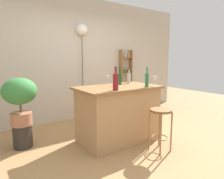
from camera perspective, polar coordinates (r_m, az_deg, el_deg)
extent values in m
plane|color=#A37A4C|center=(3.37, 4.81, -15.88)|extent=(12.00, 12.00, 0.00)
cube|color=#BCB2A3|center=(4.73, -10.34, 8.61)|extent=(6.40, 0.10, 2.80)
cube|color=tan|center=(3.44, 1.70, -7.29)|extent=(1.28, 0.75, 0.91)
cube|color=olive|center=(3.34, 1.74, 0.55)|extent=(1.40, 0.82, 0.04)
cylinder|color=#997047|center=(3.03, 13.87, -12.68)|extent=(0.02, 0.02, 0.62)
cylinder|color=#997047|center=(3.20, 16.71, -11.62)|extent=(0.02, 0.02, 0.62)
cylinder|color=#997047|center=(3.18, 10.65, -11.53)|extent=(0.02, 0.02, 0.62)
cylinder|color=#997047|center=(3.34, 13.52, -10.60)|extent=(0.02, 0.02, 0.62)
torus|color=#997047|center=(3.22, 13.62, -13.27)|extent=(0.25, 0.25, 0.02)
cylinder|color=brown|center=(3.09, 13.91, -5.86)|extent=(0.33, 0.33, 0.03)
cube|color=olive|center=(5.26, 2.52, 2.44)|extent=(0.02, 0.14, 1.64)
cube|color=olive|center=(5.47, 5.31, 2.66)|extent=(0.02, 0.14, 1.64)
cube|color=olive|center=(5.47, 3.87, -3.87)|extent=(0.32, 0.14, 0.02)
cylinder|color=silver|center=(5.38, 2.88, -3.57)|extent=(0.07, 0.07, 0.07)
cylinder|color=silver|center=(5.43, 3.57, -3.48)|extent=(0.07, 0.07, 0.07)
cylinder|color=beige|center=(5.48, 4.28, -3.37)|extent=(0.07, 0.07, 0.07)
cylinder|color=#AD7A38|center=(5.52, 4.91, -3.27)|extent=(0.07, 0.07, 0.07)
cube|color=olive|center=(5.39, 3.92, 0.39)|extent=(0.32, 0.14, 0.02)
cylinder|color=#4C7033|center=(5.30, 2.92, 0.89)|extent=(0.05, 0.05, 0.10)
cylinder|color=gold|center=(5.37, 3.59, 0.98)|extent=(0.05, 0.05, 0.10)
cylinder|color=#4C7033|center=(5.40, 4.26, 1.02)|extent=(0.05, 0.05, 0.10)
cylinder|color=gold|center=(5.44, 4.89, 1.08)|extent=(0.05, 0.05, 0.10)
cube|color=olive|center=(5.35, 3.96, 4.74)|extent=(0.32, 0.14, 0.02)
cylinder|color=gold|center=(5.27, 2.81, 5.25)|extent=(0.07, 0.07, 0.08)
cylinder|color=#4C7033|center=(5.32, 3.69, 5.28)|extent=(0.07, 0.07, 0.08)
cylinder|color=brown|center=(5.37, 4.26, 5.31)|extent=(0.07, 0.07, 0.08)
cylinder|color=#4C7033|center=(5.40, 4.94, 5.32)|extent=(0.07, 0.07, 0.08)
cube|color=olive|center=(5.33, 4.01, 9.15)|extent=(0.32, 0.14, 0.02)
cylinder|color=#AD7A38|center=(5.26, 3.17, 9.76)|extent=(0.07, 0.07, 0.09)
cylinder|color=silver|center=(5.34, 3.95, 9.74)|extent=(0.07, 0.07, 0.09)
cylinder|color=#AD7A38|center=(5.39, 4.92, 9.72)|extent=(0.07, 0.07, 0.09)
cylinder|color=#2D2823|center=(3.55, -24.32, -12.12)|extent=(0.29, 0.29, 0.37)
cylinder|color=#A86B4C|center=(3.47, -24.63, -7.68)|extent=(0.32, 0.32, 0.20)
cylinder|color=brown|center=(3.42, -24.82, -4.78)|extent=(0.03, 0.03, 0.16)
ellipsoid|color=#387F3D|center=(3.37, -25.11, -0.44)|extent=(0.52, 0.47, 0.42)
cylinder|color=#194C23|center=(3.55, 2.29, 3.19)|extent=(0.06, 0.06, 0.22)
cylinder|color=#194C23|center=(3.54, 2.30, 5.69)|extent=(0.02, 0.02, 0.09)
cylinder|color=black|center=(3.53, 2.31, 6.49)|extent=(0.03, 0.03, 0.01)
cylinder|color=#B2B2B7|center=(3.78, 4.90, 3.24)|extent=(0.07, 0.07, 0.19)
cylinder|color=#B2B2B7|center=(3.77, 4.93, 5.20)|extent=(0.03, 0.03, 0.07)
cylinder|color=black|center=(3.77, 4.94, 5.85)|extent=(0.03, 0.03, 0.01)
cylinder|color=maroon|center=(2.91, 1.06, 2.13)|extent=(0.08, 0.08, 0.24)
cylinder|color=maroon|center=(2.90, 1.07, 5.41)|extent=(0.03, 0.03, 0.09)
cylinder|color=black|center=(2.90, 1.07, 6.46)|extent=(0.04, 0.04, 0.01)
cylinder|color=#236638|center=(3.29, 10.01, 2.62)|extent=(0.06, 0.06, 0.22)
cylinder|color=#236638|center=(3.28, 10.08, 5.33)|extent=(0.02, 0.02, 0.09)
cylinder|color=black|center=(3.27, 10.10, 6.20)|extent=(0.03, 0.03, 0.01)
cylinder|color=silver|center=(3.60, -1.16, 1.53)|extent=(0.06, 0.06, 0.00)
cylinder|color=silver|center=(3.60, -1.16, 2.15)|extent=(0.01, 0.01, 0.08)
cone|color=silver|center=(3.59, -1.16, 3.42)|extent=(0.07, 0.07, 0.08)
cylinder|color=silver|center=(3.51, 12.24, 1.14)|extent=(0.06, 0.06, 0.00)
cylinder|color=silver|center=(3.51, 12.26, 1.78)|extent=(0.01, 0.01, 0.08)
cone|color=silver|center=(3.50, 12.30, 3.08)|extent=(0.07, 0.07, 0.08)
cylinder|color=black|center=(4.69, -8.43, 4.14)|extent=(0.01, 0.01, 2.06)
sphere|color=white|center=(4.72, -8.72, 16.70)|extent=(0.26, 0.26, 0.26)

